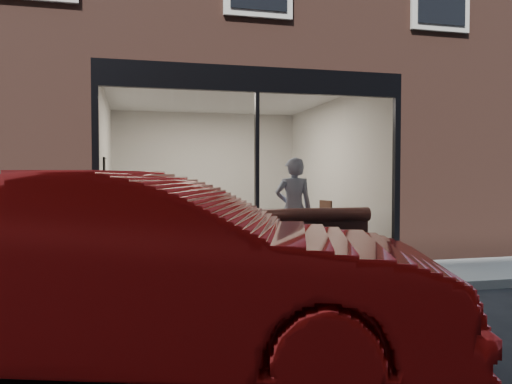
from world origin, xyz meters
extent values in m
plane|color=black|center=(0.00, 0.00, 0.00)|extent=(120.00, 120.00, 0.00)
cube|color=gray|center=(0.00, 1.00, 0.01)|extent=(40.00, 2.00, 0.01)
cube|color=gray|center=(0.00, -0.05, 0.06)|extent=(40.00, 0.10, 0.12)
cube|color=brown|center=(-3.75, 8.00, 1.60)|extent=(2.50, 12.00, 3.20)
cube|color=brown|center=(3.75, 8.00, 1.60)|extent=(2.50, 12.00, 3.20)
cube|color=brown|center=(0.00, 11.00, 1.60)|extent=(5.00, 6.00, 3.20)
plane|color=#2D2D30|center=(0.00, 5.00, 0.02)|extent=(6.00, 6.00, 0.00)
plane|color=white|center=(0.00, 5.00, 3.19)|extent=(6.00, 6.00, 0.00)
plane|color=silver|center=(0.00, 7.99, 1.60)|extent=(5.00, 0.00, 5.00)
plane|color=silver|center=(-2.49, 5.00, 1.60)|extent=(0.00, 6.00, 6.00)
plane|color=silver|center=(2.49, 5.00, 1.60)|extent=(0.00, 6.00, 6.00)
cube|color=black|center=(0.00, 2.05, 0.15)|extent=(5.00, 0.10, 0.30)
cube|color=black|center=(0.00, 2.05, 3.00)|extent=(5.00, 0.10, 0.40)
cube|color=black|center=(0.00, 2.05, 1.55)|extent=(0.06, 0.10, 2.50)
plane|color=white|center=(0.00, 2.02, 1.55)|extent=(4.80, 0.00, 4.80)
cube|color=#361913|center=(0.00, 2.45, 0.23)|extent=(4.00, 0.55, 0.45)
imported|color=#8B99BA|center=(0.83, 2.71, 0.90)|extent=(0.71, 0.52, 1.80)
cube|color=black|center=(-1.75, 3.34, 0.74)|extent=(0.74, 0.74, 0.04)
cube|color=black|center=(1.63, 3.27, 0.74)|extent=(0.81, 0.81, 0.04)
cube|color=black|center=(-1.88, 4.19, 0.24)|extent=(0.48, 0.48, 0.04)
cube|color=black|center=(1.86, 4.22, 0.24)|extent=(0.49, 0.49, 0.04)
cube|color=white|center=(-2.45, 4.64, 1.43)|extent=(0.02, 0.57, 0.76)
imported|color=#A20E0D|center=(-1.78, -1.75, 0.76)|extent=(4.91, 2.99, 1.53)
camera|label=1|loc=(-1.88, -5.66, 1.50)|focal=35.00mm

